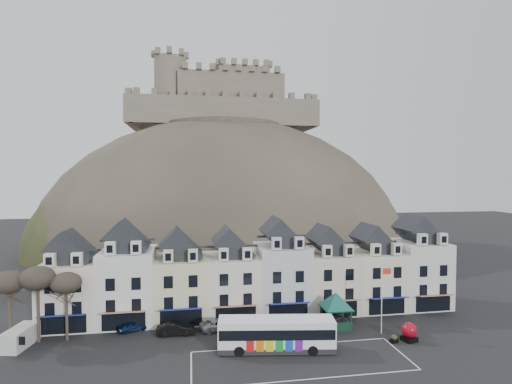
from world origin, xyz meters
TOP-DOWN VIEW (x-y plane):
  - ground at (0.00, 0.00)m, footprint 300.00×300.00m
  - coach_bay_markings at (2.00, 1.25)m, footprint 22.00×7.50m
  - townhouse_terrace at (0.15, 15.97)m, footprint 54.40×9.35m
  - castle_hill at (1.25, 68.95)m, footprint 100.00×76.00m
  - castle at (0.51, 75.93)m, footprint 50.20×22.20m
  - tree_left_far at (-29.00, 10.50)m, footprint 3.61×3.61m
  - tree_left_mid at (-26.00, 10.50)m, footprint 3.78×3.78m
  - tree_left_near at (-23.00, 10.50)m, footprint 3.43×3.43m
  - bus at (0.07, 3.98)m, footprint 12.73×4.62m
  - bus_shelter at (8.71, 9.05)m, footprint 6.95×6.95m
  - red_buoy at (15.50, 3.89)m, footprint 1.80×1.80m
  - flagpole at (13.53, 6.49)m, footprint 1.17×0.12m
  - white_van at (-27.55, 9.50)m, footprint 2.79×4.87m
  - planter_west at (17.00, 6.67)m, footprint 0.97×0.64m
  - planter_east at (13.58, 3.75)m, footprint 1.03×0.71m
  - car_navy at (-16.00, 12.00)m, footprint 3.86×2.73m
  - car_black at (-10.80, 9.99)m, footprint 4.49×1.72m
  - car_silver at (-5.60, 10.85)m, footprint 5.09×3.38m
  - car_white at (-2.79, 9.78)m, footprint 5.31×2.34m
  - car_maroon at (0.80, 12.00)m, footprint 3.84×1.91m
  - car_charcoal at (9.50, 9.86)m, footprint 3.89×2.72m

SIDE VIEW (x-z plane):
  - ground at x=0.00m, z-range 0.00..0.00m
  - coach_bay_markings at x=2.00m, z-range -0.01..0.01m
  - castle_hill at x=1.25m, z-range -33.89..34.11m
  - planter_west at x=17.00m, z-range -0.02..0.88m
  - planter_east at x=13.58m, z-range -0.02..0.93m
  - car_charcoal at x=9.50m, z-range 0.00..1.22m
  - car_navy at x=-16.00m, z-range 0.00..1.22m
  - car_maroon at x=0.80m, z-range 0.00..1.26m
  - car_silver at x=-5.60m, z-range 0.00..1.32m
  - car_black at x=-10.80m, z-range 0.00..1.46m
  - car_white at x=-2.79m, z-range 0.00..1.52m
  - white_van at x=-27.55m, z-range 0.00..2.09m
  - red_buoy at x=15.50m, z-range 0.02..2.14m
  - bus at x=0.07m, z-range 0.19..3.70m
  - bus_shelter at x=8.71m, z-range 1.22..5.63m
  - flagpole at x=13.53m, z-range 0.57..8.63m
  - townhouse_terrace at x=0.15m, z-range -0.60..11.20m
  - tree_left_near at x=-23.00m, z-range 2.64..10.47m
  - tree_left_far at x=-29.00m, z-range 2.78..11.02m
  - tree_left_mid at x=-26.00m, z-range 2.92..11.56m
  - castle at x=0.51m, z-range 29.19..51.19m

